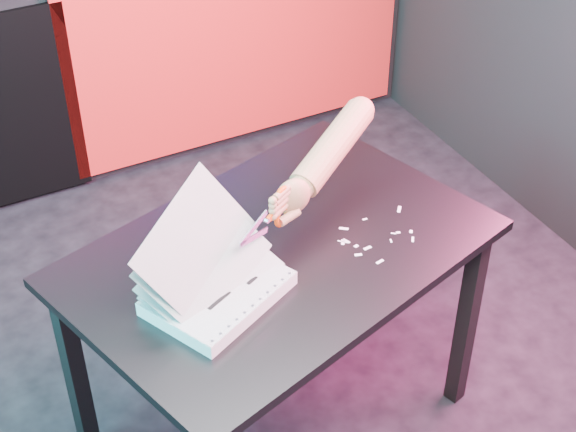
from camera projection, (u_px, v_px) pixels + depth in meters
room at (244, 34)px, 2.11m from camera, size 3.01×3.01×2.71m
work_table at (278, 275)px, 2.47m from camera, size 1.30×1.05×0.75m
printout_stack at (217, 290)px, 2.24m from camera, size 0.43×0.37×0.33m
scissors at (279, 210)px, 2.32m from camera, size 0.20×0.12×0.13m
hand_forearm at (326, 155)px, 2.46m from camera, size 0.44×0.28×0.18m
paper_clippings at (371, 238)px, 2.45m from camera, size 0.25×0.19×0.00m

